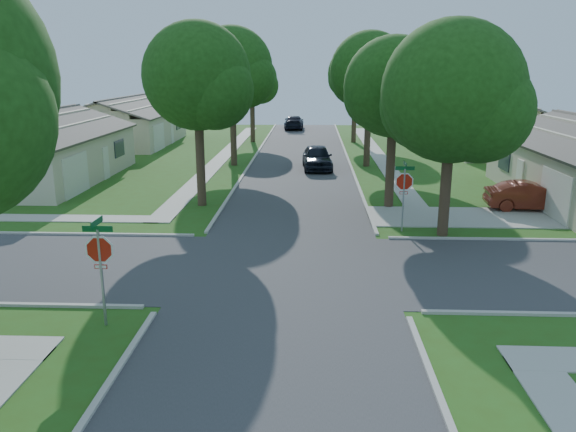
% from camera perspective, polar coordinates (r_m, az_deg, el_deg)
% --- Properties ---
extents(ground, '(100.00, 100.00, 0.00)m').
position_cam_1_polar(ground, '(19.65, -0.14, -5.27)').
color(ground, '#2D5316').
rests_on(ground, ground).
extents(road_ns, '(7.00, 100.00, 0.02)m').
position_cam_1_polar(road_ns, '(19.65, -0.14, -5.26)').
color(road_ns, '#333335').
rests_on(road_ns, ground).
extents(sidewalk_ne, '(1.20, 40.00, 0.04)m').
position_cam_1_polar(sidewalk_ne, '(45.25, 9.15, 6.12)').
color(sidewalk_ne, '#9E9B91').
rests_on(sidewalk_ne, ground).
extents(sidewalk_nw, '(1.20, 40.00, 0.04)m').
position_cam_1_polar(sidewalk_nw, '(45.47, -6.40, 6.26)').
color(sidewalk_nw, '#9E9B91').
rests_on(sidewalk_nw, ground).
extents(driveway, '(8.80, 3.60, 0.05)m').
position_cam_1_polar(driveway, '(27.33, 17.34, -0.09)').
color(driveway, '#9E9B91').
rests_on(driveway, ground).
extents(stop_sign_sw, '(1.05, 0.80, 2.98)m').
position_cam_1_polar(stop_sign_sw, '(15.54, -18.58, -3.69)').
color(stop_sign_sw, gray).
rests_on(stop_sign_sw, ground).
extents(stop_sign_ne, '(1.05, 0.80, 2.98)m').
position_cam_1_polar(stop_sign_ne, '(23.92, 11.71, 3.14)').
color(stop_sign_ne, gray).
rests_on(stop_sign_ne, ground).
extents(tree_e_near, '(4.97, 4.80, 8.28)m').
position_cam_1_polar(tree_e_near, '(27.73, 10.81, 12.30)').
color(tree_e_near, '#38281C').
rests_on(tree_e_near, ground).
extents(tree_e_mid, '(5.59, 5.40, 9.21)m').
position_cam_1_polar(tree_e_mid, '(39.63, 8.37, 13.99)').
color(tree_e_mid, '#38281C').
rests_on(tree_e_mid, ground).
extents(tree_e_far, '(5.17, 5.00, 8.72)m').
position_cam_1_polar(tree_e_far, '(52.59, 6.92, 13.92)').
color(tree_e_far, '#38281C').
rests_on(tree_e_far, ground).
extents(tree_w_near, '(5.38, 5.20, 8.97)m').
position_cam_1_polar(tree_w_near, '(27.98, -9.10, 13.36)').
color(tree_w_near, '#38281C').
rests_on(tree_w_near, ground).
extents(tree_w_mid, '(5.80, 5.60, 9.56)m').
position_cam_1_polar(tree_w_mid, '(39.81, -5.64, 14.41)').
color(tree_w_mid, '#38281C').
rests_on(tree_w_mid, ground).
extents(tree_w_far, '(4.76, 4.60, 8.04)m').
position_cam_1_polar(tree_w_far, '(52.73, -3.63, 13.49)').
color(tree_w_far, '#38281C').
rests_on(tree_w_far, ground).
extents(tree_ne_corner, '(5.80, 5.60, 8.66)m').
position_cam_1_polar(tree_ne_corner, '(23.33, 16.48, 11.39)').
color(tree_ne_corner, '#38281C').
rests_on(tree_ne_corner, ground).
extents(house_ne_far, '(8.42, 13.60, 4.23)m').
position_cam_1_polar(house_ne_far, '(50.06, 20.25, 7.96)').
color(house_ne_far, '#C4B49B').
rests_on(house_ne_far, ground).
extents(house_nw_near, '(8.42, 13.60, 4.23)m').
position_cam_1_polar(house_nw_near, '(37.79, -24.15, 5.60)').
color(house_nw_near, '#C4B49B').
rests_on(house_nw_near, ground).
extents(house_nw_far, '(8.42, 13.60, 4.23)m').
position_cam_1_polar(house_nw_far, '(53.42, -16.12, 8.67)').
color(house_nw_far, '#C4B49B').
rests_on(house_nw_far, ground).
extents(car_driveway, '(4.26, 1.69, 1.38)m').
position_cam_1_polar(car_driveway, '(29.78, 23.38, 1.86)').
color(car_driveway, '#602013').
rests_on(car_driveway, ground).
extents(car_curb_east, '(2.20, 4.88, 1.63)m').
position_cam_1_polar(car_curb_east, '(38.59, 2.97, 5.99)').
color(car_curb_east, black).
rests_on(car_curb_east, ground).
extents(car_curb_west, '(2.12, 5.18, 1.50)m').
position_cam_1_polar(car_curb_west, '(63.92, 0.61, 9.48)').
color(car_curb_west, black).
rests_on(car_curb_west, ground).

